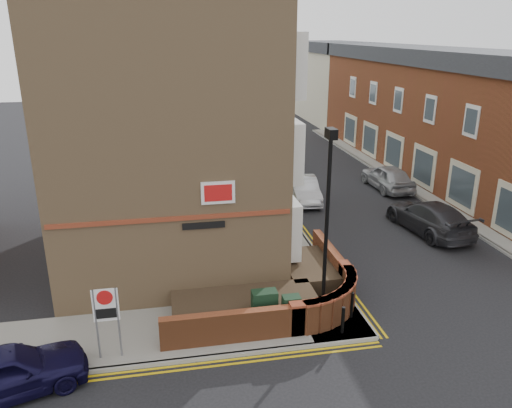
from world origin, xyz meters
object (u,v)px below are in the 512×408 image
at_px(utility_cabinet_large, 264,308).
at_px(silver_car_near, 304,189).
at_px(zone_sign, 106,311).
at_px(navy_hatchback, 5,372).
at_px(lamppost, 326,228).

bearing_deg(utility_cabinet_large, silver_car_near, 68.42).
bearing_deg(utility_cabinet_large, zone_sign, -170.31).
bearing_deg(navy_hatchback, utility_cabinet_large, -94.49).
bearing_deg(lamppost, silver_car_near, 76.77).
height_order(lamppost, silver_car_near, lamppost).
bearing_deg(silver_car_near, utility_cabinet_large, -105.68).
bearing_deg(utility_cabinet_large, lamppost, -3.01).
xyz_separation_m(zone_sign, silver_car_near, (9.45, 12.80, -0.98)).
distance_m(utility_cabinet_large, navy_hatchback, 7.45).
relative_size(utility_cabinet_large, navy_hatchback, 0.29).
xyz_separation_m(utility_cabinet_large, navy_hatchback, (-7.23, -1.80, -0.02)).
xyz_separation_m(utility_cabinet_large, silver_car_near, (4.75, 12.00, -0.06)).
xyz_separation_m(lamppost, utility_cabinet_large, (-1.90, 0.10, -2.62)).
xyz_separation_m(zone_sign, navy_hatchback, (-2.53, -1.00, -0.95)).
relative_size(zone_sign, navy_hatchback, 0.54).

